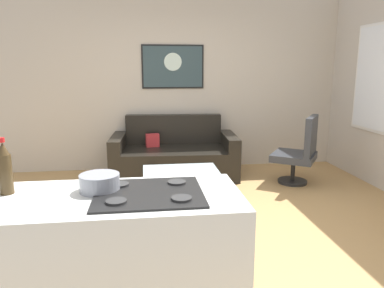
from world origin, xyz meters
TOP-DOWN VIEW (x-y plane):
  - ground at (0.00, 0.00)m, footprint 6.40×6.40m
  - back_wall at (0.00, 2.42)m, footprint 6.40×0.05m
  - couch at (-0.13, 1.93)m, footprint 1.91×1.03m
  - coffee_table at (-0.15, 0.76)m, footprint 0.89×0.51m
  - armchair at (1.59, 1.28)m, footprint 0.79×0.80m
  - kitchen_counter at (-0.84, -1.50)m, footprint 1.62×0.66m
  - soda_bottle at (-1.34, -1.39)m, footprint 0.08×0.08m
  - mixing_bowl at (-0.83, -1.41)m, footprint 0.23×0.23m
  - wall_painting at (-0.10, 2.38)m, footprint 0.98×0.03m

SIDE VIEW (x-z plane):
  - ground at x=0.00m, z-range -0.04..0.00m
  - couch at x=-0.13m, z-range -0.15..0.74m
  - coffee_table at x=-0.15m, z-range 0.17..0.60m
  - kitchen_counter at x=-0.84m, z-range -0.01..0.94m
  - armchair at x=1.59m, z-range -0.02..0.95m
  - mixing_bowl at x=-0.83m, z-range 0.93..1.03m
  - soda_bottle at x=-1.34m, z-range 0.91..1.23m
  - back_wall at x=0.00m, z-range 0.00..2.80m
  - wall_painting at x=-0.10m, z-range 1.30..1.98m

